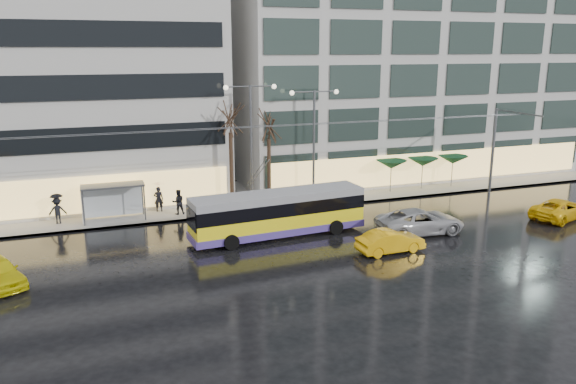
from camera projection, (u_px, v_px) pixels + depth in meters
name	position (u px, v px, depth m)	size (l,w,h in m)	color
ground	(272.00, 259.00, 32.07)	(140.00, 140.00, 0.00)	black
sidewalk	(241.00, 196.00, 45.46)	(80.00, 10.00, 0.15)	gray
kerb	(259.00, 212.00, 40.95)	(80.00, 0.10, 0.15)	slate
building_right	(400.00, 38.00, 52.48)	(32.00, 14.00, 25.00)	beige
trolleybus	(278.00, 215.00, 35.69)	(11.46, 4.65, 5.25)	yellow
catenary	(249.00, 160.00, 38.57)	(42.24, 5.12, 7.00)	#595B60
bus_shelter	(107.00, 194.00, 38.57)	(4.20, 1.60, 2.51)	#595B60
street_lamp_near	(251.00, 129.00, 41.08)	(3.96, 0.36, 9.03)	#595B60
street_lamp_far	(314.00, 129.00, 42.79)	(3.96, 0.36, 8.53)	#595B60
tree_a	(230.00, 114.00, 40.50)	(3.20, 3.20, 8.40)	black
tree_b	(269.00, 122.00, 41.83)	(3.20, 3.20, 7.70)	black
parasol_a	(391.00, 164.00, 46.08)	(2.50, 2.50, 2.65)	#595B60
parasol_b	(423.00, 162.00, 47.07)	(2.50, 2.50, 2.65)	#595B60
parasol_c	(453.00, 160.00, 48.05)	(2.50, 2.50, 2.65)	#595B60
taxi_b	(390.00, 241.00, 33.03)	(1.43, 4.10, 1.35)	#FFB40D
taxi_c	(561.00, 209.00, 39.57)	(2.36, 5.11, 1.42)	yellow
sedan_silver	(420.00, 221.00, 36.45)	(2.66, 5.77, 1.60)	#A9A8AD
pedestrian_a	(158.00, 192.00, 40.64)	(1.15, 1.17, 2.19)	black
pedestrian_b	(178.00, 202.00, 40.08)	(0.89, 0.70, 1.81)	black
pedestrian_c	(57.00, 207.00, 37.90)	(1.19, 0.85, 2.11)	black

